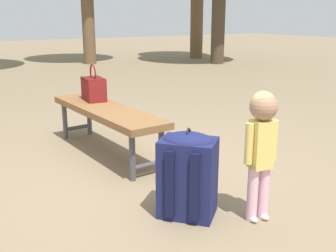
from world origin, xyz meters
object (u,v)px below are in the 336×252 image
at_px(park_bench, 106,114).
at_px(backpack_large, 188,172).
at_px(child_standing, 262,137).
at_px(handbag, 94,88).

xyz_separation_m(park_bench, backpack_large, (1.40, -0.03, -0.10)).
height_order(child_standing, backpack_large, child_standing).
bearing_deg(park_bench, child_standing, 10.49).
bearing_deg(backpack_large, park_bench, 178.64).
relative_size(park_bench, backpack_large, 2.72).
bearing_deg(park_bench, handbag, 174.83).
distance_m(handbag, backpack_large, 1.81).
bearing_deg(park_bench, backpack_large, -1.36).
bearing_deg(child_standing, park_bench, -169.51).
xyz_separation_m(park_bench, child_standing, (1.69, 0.31, 0.17)).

